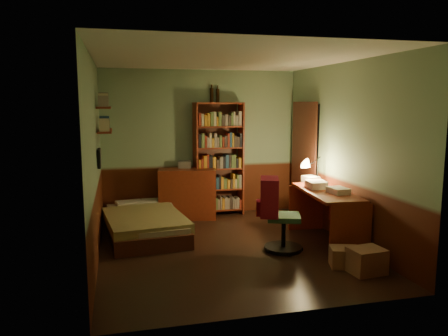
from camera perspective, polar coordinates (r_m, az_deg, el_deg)
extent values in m
cube|color=black|center=(6.24, 0.55, -10.47)|extent=(3.50, 4.00, 0.02)
cube|color=silver|center=(5.93, 0.59, 14.23)|extent=(3.50, 4.00, 0.02)
cube|color=gray|center=(7.90, -3.03, 3.26)|extent=(3.50, 0.02, 2.60)
cube|color=gray|center=(5.77, -16.62, 1.00)|extent=(0.02, 4.00, 2.60)
cube|color=gray|center=(6.60, 15.56, 1.94)|extent=(0.02, 4.00, 2.60)
cube|color=gray|center=(4.05, 7.61, -1.78)|extent=(3.50, 0.02, 2.60)
cube|color=black|center=(7.77, 10.55, 0.82)|extent=(0.06, 0.90, 2.00)
cube|color=#3F1C13|center=(7.76, 10.31, 0.81)|extent=(0.02, 0.98, 2.08)
cube|color=olive|center=(6.91, -10.39, -6.09)|extent=(1.21, 2.05, 0.59)
cube|color=maroon|center=(7.73, -4.79, -3.32)|extent=(1.06, 0.66, 0.88)
cube|color=#B2B2B7|center=(7.77, -5.17, 0.47)|extent=(0.25, 0.21, 0.12)
cube|color=maroon|center=(7.83, -0.71, 1.13)|extent=(0.89, 0.35, 2.03)
cylinder|color=black|center=(7.85, -1.62, 9.48)|extent=(0.08, 0.08, 0.25)
cylinder|color=black|center=(7.88, -0.83, 9.44)|extent=(0.07, 0.07, 0.24)
cube|color=maroon|center=(6.53, 13.17, -6.23)|extent=(0.71, 1.47, 0.76)
cube|color=silver|center=(7.07, 11.25, -1.46)|extent=(0.23, 0.29, 0.10)
cone|color=black|center=(7.03, 12.16, 0.54)|extent=(0.23, 0.23, 0.61)
cube|color=#284E32|center=(6.04, 7.83, -5.51)|extent=(0.69, 0.65, 1.13)
cube|color=maroon|center=(5.95, 6.94, 2.37)|extent=(0.36, 0.49, 0.52)
cube|color=maroon|center=(6.83, -15.28, 4.69)|extent=(0.20, 0.90, 0.03)
cube|color=maroon|center=(6.82, -15.40, 7.63)|extent=(0.20, 0.90, 0.03)
cube|color=black|center=(6.37, -15.99, 1.25)|extent=(0.04, 0.32, 0.26)
cube|color=#936749|center=(5.59, 18.11, -11.43)|extent=(0.43, 0.36, 0.30)
cube|color=#936749|center=(5.73, 15.46, -11.16)|extent=(0.41, 0.37, 0.24)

